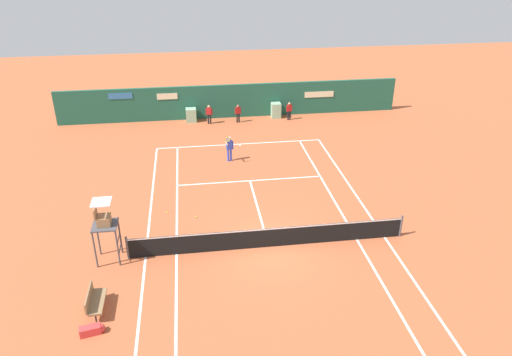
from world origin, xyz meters
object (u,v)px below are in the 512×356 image
object	(u,v)px
player_on_baseline	(229,147)
ball_kid_left_post	(238,112)
player_bench	(94,300)
tennis_ball_mid_court	(196,217)
umpire_chair	(104,223)
tennis_ball_near_service_line	(167,212)
ball_kid_right_post	(209,113)
equipment_bag	(93,330)
ball_kid_centre_post	(289,110)

from	to	relation	value
player_on_baseline	ball_kid_left_post	world-z (taller)	player_on_baseline
player_bench	tennis_ball_mid_court	size ratio (longest dim) A/B	20.94
umpire_chair	tennis_ball_near_service_line	distance (m)	4.56
ball_kid_left_post	ball_kid_right_post	xyz separation A→B (m)	(-2.07, -0.00, 0.04)
equipment_bag	ball_kid_centre_post	distance (m)	22.81
equipment_bag	ball_kid_right_post	size ratio (longest dim) A/B	0.62
equipment_bag	ball_kid_centre_post	world-z (taller)	ball_kid_centre_post
ball_kid_right_post	tennis_ball_mid_court	xyz separation A→B (m)	(-1.35, -12.87, -0.76)
umpire_chair	ball_kid_centre_post	world-z (taller)	umpire_chair
player_on_baseline	ball_kid_right_post	distance (m)	6.66
tennis_ball_mid_court	player_on_baseline	bearing A→B (deg)	70.69
equipment_bag	ball_kid_centre_post	size ratio (longest dim) A/B	0.65
player_bench	tennis_ball_near_service_line	bearing A→B (deg)	160.06
equipment_bag	tennis_ball_near_service_line	bearing A→B (deg)	73.30
tennis_ball_near_service_line	umpire_chair	bearing A→B (deg)	-123.22
ball_kid_centre_post	ball_kid_right_post	world-z (taller)	ball_kid_right_post
tennis_ball_near_service_line	ball_kid_right_post	bearing A→B (deg)	77.35
equipment_bag	tennis_ball_mid_court	distance (m)	8.07
player_bench	ball_kid_right_post	size ratio (longest dim) A/B	1.03
equipment_bag	tennis_ball_mid_court	world-z (taller)	equipment_bag
player_bench	ball_kid_centre_post	world-z (taller)	ball_kid_centre_post
ball_kid_centre_post	player_bench	bearing A→B (deg)	50.56
umpire_chair	player_bench	world-z (taller)	umpire_chair
umpire_chair	tennis_ball_near_service_line	world-z (taller)	umpire_chair
umpire_chair	player_on_baseline	size ratio (longest dim) A/B	1.59
player_on_baseline	ball_kid_left_post	bearing A→B (deg)	-109.93
umpire_chair	equipment_bag	xyz separation A→B (m)	(-0.03, -4.25, -1.67)
tennis_ball_mid_court	tennis_ball_near_service_line	bearing A→B (deg)	156.48
umpire_chair	tennis_ball_mid_court	size ratio (longest dim) A/B	41.22
player_bench	tennis_ball_mid_court	xyz separation A→B (m)	(3.80, 6.02, -0.48)
tennis_ball_near_service_line	tennis_ball_mid_court	size ratio (longest dim) A/B	1.00
tennis_ball_mid_court	player_bench	bearing A→B (deg)	-122.27
equipment_bag	tennis_ball_near_service_line	world-z (taller)	equipment_bag
player_on_baseline	tennis_ball_near_service_line	bearing A→B (deg)	48.20
tennis_ball_near_service_line	equipment_bag	bearing A→B (deg)	-106.70
equipment_bag	ball_kid_right_post	distance (m)	20.67
player_on_baseline	tennis_ball_mid_court	size ratio (longest dim) A/B	25.96
equipment_bag	tennis_ball_mid_court	xyz separation A→B (m)	(3.73, 7.15, -0.13)
ball_kid_left_post	tennis_ball_near_service_line	bearing A→B (deg)	57.67
umpire_chair	equipment_bag	bearing A→B (deg)	-0.40
equipment_bag	ball_kid_centre_post	xyz separation A→B (m)	(10.91, 20.02, 0.61)
tennis_ball_mid_court	equipment_bag	bearing A→B (deg)	-117.51
player_bench	ball_kid_left_post	size ratio (longest dim) A/B	1.08
player_bench	equipment_bag	xyz separation A→B (m)	(0.08, -1.13, -0.35)
player_bench	ball_kid_centre_post	xyz separation A→B (m)	(10.99, 18.89, 0.26)
ball_kid_right_post	ball_kid_left_post	bearing A→B (deg)	-170.77
tennis_ball_mid_court	umpire_chair	bearing A→B (deg)	-141.86
player_on_baseline	ball_kid_left_post	distance (m)	6.72
umpire_chair	player_bench	size ratio (longest dim) A/B	1.97
ball_kid_left_post	tennis_ball_mid_court	world-z (taller)	ball_kid_left_post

